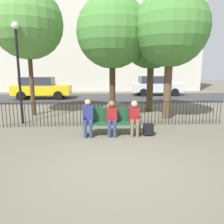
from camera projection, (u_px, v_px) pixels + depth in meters
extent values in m
plane|color=#605B4C|center=(118.00, 164.00, 5.10)|extent=(80.00, 80.00, 0.00)
cube|color=#194728|center=(112.00, 123.00, 7.25)|extent=(1.91, 0.45, 0.05)
cube|color=#194728|center=(112.00, 114.00, 7.39)|extent=(1.91, 0.05, 0.47)
cube|color=black|center=(85.00, 130.00, 7.24)|extent=(0.06, 0.38, 0.40)
cube|color=black|center=(138.00, 129.00, 7.35)|extent=(0.06, 0.38, 0.40)
cube|color=black|center=(85.00, 117.00, 7.15)|extent=(0.06, 0.38, 0.04)
cube|color=black|center=(139.00, 116.00, 7.26)|extent=(0.06, 0.38, 0.04)
cylinder|color=navy|center=(85.00, 131.00, 7.01)|extent=(0.11, 0.11, 0.45)
cylinder|color=navy|center=(91.00, 131.00, 7.03)|extent=(0.11, 0.11, 0.45)
cube|color=navy|center=(85.00, 122.00, 7.06)|extent=(0.11, 0.20, 0.12)
cube|color=navy|center=(91.00, 122.00, 7.07)|extent=(0.11, 0.20, 0.12)
cube|color=navy|center=(88.00, 114.00, 7.14)|extent=(0.34, 0.22, 0.59)
sphere|color=tan|center=(88.00, 102.00, 7.04)|extent=(0.19, 0.19, 0.19)
cylinder|color=navy|center=(109.00, 131.00, 7.06)|extent=(0.11, 0.11, 0.45)
cylinder|color=navy|center=(115.00, 131.00, 7.07)|extent=(0.11, 0.11, 0.45)
cube|color=navy|center=(109.00, 122.00, 7.11)|extent=(0.11, 0.20, 0.12)
cube|color=navy|center=(115.00, 122.00, 7.12)|extent=(0.11, 0.20, 0.12)
cube|color=maroon|center=(112.00, 115.00, 7.19)|extent=(0.34, 0.22, 0.51)
sphere|color=brown|center=(112.00, 104.00, 7.11)|extent=(0.22, 0.22, 0.22)
cylinder|color=brown|center=(132.00, 130.00, 7.11)|extent=(0.11, 0.11, 0.45)
cylinder|color=brown|center=(138.00, 130.00, 7.12)|extent=(0.11, 0.11, 0.45)
cube|color=brown|center=(132.00, 121.00, 7.16)|extent=(0.11, 0.20, 0.12)
cube|color=brown|center=(137.00, 121.00, 7.17)|extent=(0.11, 0.20, 0.12)
cube|color=maroon|center=(134.00, 115.00, 7.24)|extent=(0.34, 0.22, 0.50)
sphere|color=tan|center=(134.00, 104.00, 7.15)|extent=(0.22, 0.22, 0.22)
cube|color=black|center=(148.00, 129.00, 7.29)|extent=(0.32, 0.20, 0.41)
cube|color=black|center=(149.00, 132.00, 7.19)|extent=(0.23, 0.04, 0.18)
cylinder|color=black|center=(2.00, 115.00, 8.25)|extent=(0.02, 0.02, 0.95)
cylinder|color=black|center=(6.00, 115.00, 8.26)|extent=(0.02, 0.02, 0.95)
cylinder|color=black|center=(10.00, 115.00, 8.27)|extent=(0.02, 0.02, 0.95)
cylinder|color=black|center=(14.00, 115.00, 8.28)|extent=(0.02, 0.02, 0.95)
cylinder|color=black|center=(18.00, 115.00, 8.29)|extent=(0.02, 0.02, 0.95)
cylinder|color=black|center=(21.00, 115.00, 8.30)|extent=(0.02, 0.02, 0.95)
cylinder|color=black|center=(25.00, 115.00, 8.31)|extent=(0.02, 0.02, 0.95)
cylinder|color=black|center=(29.00, 115.00, 8.31)|extent=(0.02, 0.02, 0.95)
cylinder|color=black|center=(33.00, 115.00, 8.32)|extent=(0.02, 0.02, 0.95)
cylinder|color=black|center=(36.00, 115.00, 8.33)|extent=(0.02, 0.02, 0.95)
cylinder|color=black|center=(40.00, 115.00, 8.34)|extent=(0.02, 0.02, 0.95)
cylinder|color=black|center=(44.00, 115.00, 8.35)|extent=(0.02, 0.02, 0.95)
cylinder|color=black|center=(47.00, 115.00, 8.36)|extent=(0.02, 0.02, 0.95)
cylinder|color=black|center=(51.00, 115.00, 8.37)|extent=(0.02, 0.02, 0.95)
cylinder|color=black|center=(55.00, 114.00, 8.38)|extent=(0.02, 0.02, 0.95)
cylinder|color=black|center=(59.00, 114.00, 8.39)|extent=(0.02, 0.02, 0.95)
cylinder|color=black|center=(62.00, 114.00, 8.39)|extent=(0.02, 0.02, 0.95)
cylinder|color=black|center=(66.00, 114.00, 8.40)|extent=(0.02, 0.02, 0.95)
cylinder|color=black|center=(70.00, 114.00, 8.41)|extent=(0.02, 0.02, 0.95)
cylinder|color=black|center=(73.00, 114.00, 8.42)|extent=(0.02, 0.02, 0.95)
cylinder|color=black|center=(77.00, 114.00, 8.43)|extent=(0.02, 0.02, 0.95)
cylinder|color=black|center=(80.00, 114.00, 8.44)|extent=(0.02, 0.02, 0.95)
cylinder|color=black|center=(84.00, 114.00, 8.45)|extent=(0.02, 0.02, 0.95)
cylinder|color=black|center=(88.00, 114.00, 8.46)|extent=(0.02, 0.02, 0.95)
cylinder|color=black|center=(91.00, 114.00, 8.47)|extent=(0.02, 0.02, 0.95)
cylinder|color=black|center=(95.00, 114.00, 8.47)|extent=(0.02, 0.02, 0.95)
cylinder|color=black|center=(99.00, 114.00, 8.48)|extent=(0.02, 0.02, 0.95)
cylinder|color=black|center=(102.00, 114.00, 8.49)|extent=(0.02, 0.02, 0.95)
cylinder|color=black|center=(106.00, 114.00, 8.50)|extent=(0.02, 0.02, 0.95)
cylinder|color=black|center=(109.00, 114.00, 8.51)|extent=(0.02, 0.02, 0.95)
cylinder|color=black|center=(113.00, 114.00, 8.52)|extent=(0.02, 0.02, 0.95)
cylinder|color=black|center=(116.00, 114.00, 8.53)|extent=(0.02, 0.02, 0.95)
cylinder|color=black|center=(120.00, 114.00, 8.54)|extent=(0.02, 0.02, 0.95)
cylinder|color=black|center=(124.00, 114.00, 8.54)|extent=(0.02, 0.02, 0.95)
cylinder|color=black|center=(127.00, 114.00, 8.55)|extent=(0.02, 0.02, 0.95)
cylinder|color=black|center=(131.00, 113.00, 8.56)|extent=(0.02, 0.02, 0.95)
cylinder|color=black|center=(134.00, 113.00, 8.57)|extent=(0.02, 0.02, 0.95)
cylinder|color=black|center=(138.00, 113.00, 8.58)|extent=(0.02, 0.02, 0.95)
cylinder|color=black|center=(141.00, 113.00, 8.59)|extent=(0.02, 0.02, 0.95)
cylinder|color=black|center=(145.00, 113.00, 8.60)|extent=(0.02, 0.02, 0.95)
cylinder|color=black|center=(148.00, 113.00, 8.61)|extent=(0.02, 0.02, 0.95)
cylinder|color=black|center=(152.00, 113.00, 8.62)|extent=(0.02, 0.02, 0.95)
cylinder|color=black|center=(155.00, 113.00, 8.62)|extent=(0.02, 0.02, 0.95)
cylinder|color=black|center=(159.00, 113.00, 8.63)|extent=(0.02, 0.02, 0.95)
cylinder|color=black|center=(162.00, 113.00, 8.64)|extent=(0.02, 0.02, 0.95)
cylinder|color=black|center=(166.00, 113.00, 8.65)|extent=(0.02, 0.02, 0.95)
cylinder|color=black|center=(169.00, 113.00, 8.66)|extent=(0.02, 0.02, 0.95)
cylinder|color=black|center=(173.00, 113.00, 8.67)|extent=(0.02, 0.02, 0.95)
cylinder|color=black|center=(176.00, 113.00, 8.68)|extent=(0.02, 0.02, 0.95)
cylinder|color=black|center=(179.00, 113.00, 8.69)|extent=(0.02, 0.02, 0.95)
cylinder|color=black|center=(183.00, 113.00, 8.70)|extent=(0.02, 0.02, 0.95)
cylinder|color=black|center=(186.00, 113.00, 8.70)|extent=(0.02, 0.02, 0.95)
cylinder|color=black|center=(190.00, 113.00, 8.71)|extent=(0.02, 0.02, 0.95)
cylinder|color=black|center=(193.00, 113.00, 8.72)|extent=(0.02, 0.02, 0.95)
cylinder|color=black|center=(197.00, 113.00, 8.73)|extent=(0.02, 0.02, 0.95)
cylinder|color=black|center=(200.00, 113.00, 8.74)|extent=(0.02, 0.02, 0.95)
cylinder|color=black|center=(203.00, 113.00, 8.75)|extent=(0.02, 0.02, 0.95)
cylinder|color=black|center=(207.00, 113.00, 8.76)|extent=(0.02, 0.02, 0.95)
cylinder|color=black|center=(210.00, 112.00, 8.77)|extent=(0.02, 0.02, 0.95)
cylinder|color=black|center=(213.00, 112.00, 8.77)|extent=(0.02, 0.02, 0.95)
cylinder|color=black|center=(217.00, 112.00, 8.78)|extent=(0.02, 0.02, 0.95)
cylinder|color=black|center=(220.00, 112.00, 8.79)|extent=(0.02, 0.02, 0.95)
cube|color=black|center=(110.00, 102.00, 8.42)|extent=(9.00, 0.03, 0.03)
cylinder|color=#422D1E|center=(112.00, 85.00, 10.13)|extent=(0.28, 0.28, 2.92)
sphere|color=#478438|center=(112.00, 32.00, 9.68)|extent=(3.20, 3.20, 3.20)
cylinder|color=brown|center=(168.00, 85.00, 9.56)|extent=(0.34, 0.34, 2.98)
sphere|color=#478438|center=(170.00, 28.00, 9.11)|extent=(3.19, 3.19, 3.19)
cylinder|color=#4C3823|center=(150.00, 84.00, 11.33)|extent=(0.33, 0.33, 2.90)
sphere|color=#38752D|center=(152.00, 37.00, 10.88)|extent=(3.10, 3.10, 3.10)
cylinder|color=#4C3823|center=(32.00, 80.00, 10.29)|extent=(0.20, 0.20, 3.33)
sphere|color=#569342|center=(27.00, 23.00, 9.80)|extent=(3.19, 3.19, 3.19)
cylinder|color=black|center=(19.00, 77.00, 8.65)|extent=(0.10, 0.10, 3.72)
sphere|color=silver|center=(15.00, 26.00, 8.27)|extent=(0.28, 0.28, 0.28)
cube|color=#333335|center=(104.00, 98.00, 16.85)|extent=(24.00, 6.00, 0.01)
cube|color=yellow|center=(42.00, 90.00, 16.41)|extent=(4.20, 1.70, 0.70)
cube|color=#2D333D|center=(37.00, 81.00, 16.26)|extent=(2.31, 1.56, 0.60)
cylinder|color=black|center=(58.00, 96.00, 15.71)|extent=(0.64, 0.20, 0.64)
cylinder|color=black|center=(62.00, 93.00, 17.41)|extent=(0.64, 0.20, 0.64)
cylinder|color=black|center=(21.00, 96.00, 15.54)|extent=(0.64, 0.20, 0.64)
cylinder|color=black|center=(29.00, 93.00, 17.24)|extent=(0.64, 0.20, 0.64)
cube|color=silver|center=(157.00, 87.00, 18.61)|extent=(4.20, 1.70, 0.70)
cube|color=#2D333D|center=(153.00, 80.00, 18.46)|extent=(2.31, 1.56, 0.60)
cylinder|color=black|center=(175.00, 92.00, 17.90)|extent=(0.64, 0.20, 0.64)
cylinder|color=black|center=(168.00, 90.00, 19.61)|extent=(0.64, 0.20, 0.64)
cylinder|color=black|center=(144.00, 93.00, 17.74)|extent=(0.64, 0.20, 0.64)
cylinder|color=black|center=(140.00, 90.00, 19.44)|extent=(0.64, 0.20, 0.64)
cube|color=beige|center=(101.00, 27.00, 23.41)|extent=(20.00, 6.00, 13.19)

